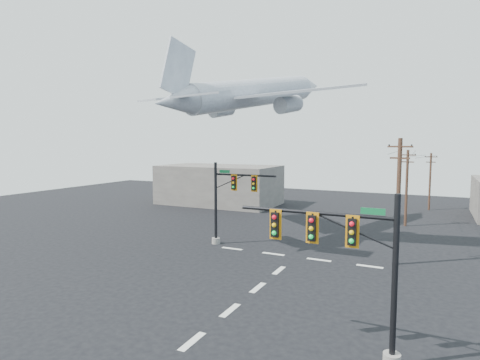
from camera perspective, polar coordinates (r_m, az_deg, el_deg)
The scene contains 10 objects.
ground at distance 24.12m, azimuth -1.41°, elevation -18.05°, with size 120.00×120.00×0.00m, color black.
lane_markings at distance 28.63m, azimuth 3.64°, elevation -14.19°, with size 14.00×21.20×0.01m.
signal_mast_near at distance 18.63m, azimuth 15.55°, elevation -11.53°, with size 7.48×0.82×7.47m.
signal_mast_far at distance 37.18m, azimuth -1.80°, elevation -3.12°, with size 6.43×0.85×7.75m.
utility_pole_a at distance 33.51m, azimuth 21.58°, elevation -2.55°, with size 1.91×0.82×9.93m.
utility_pole_b at distance 49.54m, azimuth 22.61°, elevation -0.85°, with size 1.75×0.54×8.77m.
utility_pole_c at distance 62.85m, azimuth 25.41°, elevation -0.04°, with size 1.66×0.37×8.11m.
power_lines at distance 47.99m, azimuth 23.41°, elevation 3.36°, with size 3.85×29.50×0.88m.
airliner at distance 41.63m, azimuth 1.97°, elevation 12.18°, with size 23.55×25.29×6.76m.
building_left at distance 62.78m, azimuth -2.99°, elevation -0.67°, with size 18.00×10.00×6.00m, color slate.
Camera 1 is at (10.17, -19.66, 9.58)m, focal length 30.00 mm.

